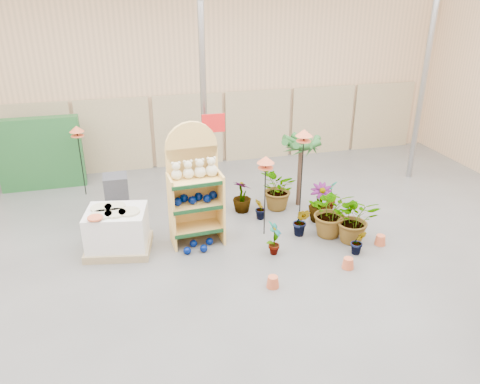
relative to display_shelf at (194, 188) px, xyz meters
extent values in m
cube|color=#535352|center=(0.57, -1.69, -1.15)|extent=(15.00, 12.00, 0.10)
cube|color=tan|center=(0.57, 4.36, 1.15)|extent=(15.00, 0.10, 4.50)
cylinder|color=gray|center=(6.07, 1.81, 1.15)|extent=(0.14, 0.14, 4.50)
cylinder|color=gray|center=(0.57, 1.81, 1.15)|extent=(0.14, 0.14, 4.50)
cube|color=#9C8964|center=(-3.43, 4.23, -0.10)|extent=(1.90, 0.06, 2.00)
cube|color=#9C8964|center=(-1.43, 4.23, -0.10)|extent=(1.90, 0.06, 2.00)
cube|color=#9C8964|center=(0.57, 4.23, -0.10)|extent=(1.90, 0.06, 2.00)
cube|color=#9C8964|center=(2.57, 4.23, -0.10)|extent=(1.90, 0.06, 2.00)
cube|color=#9C8964|center=(4.57, 4.23, -0.10)|extent=(1.90, 0.06, 2.00)
cube|color=#9C8964|center=(6.57, 4.23, -0.10)|extent=(1.90, 0.06, 2.00)
cube|color=#E5B55E|center=(0.00, 0.11, -0.15)|extent=(1.01, 0.15, 1.90)
cylinder|color=#E5B55E|center=(0.00, 0.11, 0.80)|extent=(1.01, 0.15, 1.00)
cube|color=#E5B55E|center=(0.00, -0.18, -0.76)|extent=(0.99, 0.61, 0.04)
cube|color=#0F3819|center=(0.00, -0.46, -0.76)|extent=(0.96, 0.09, 0.07)
cube|color=#E5B55E|center=(0.00, -0.18, -0.26)|extent=(0.99, 0.61, 0.04)
cube|color=#0F3819|center=(0.00, -0.46, -0.26)|extent=(0.96, 0.09, 0.07)
cube|color=#E5B55E|center=(0.00, -0.18, 0.24)|extent=(0.99, 0.61, 0.04)
cube|color=#0F3819|center=(0.00, -0.46, 0.24)|extent=(0.96, 0.09, 0.07)
cube|color=#E5B55E|center=(-0.48, -0.18, -0.37)|extent=(0.08, 0.56, 1.45)
cube|color=#E5B55E|center=(0.48, -0.18, -0.37)|extent=(0.08, 0.56, 1.45)
sphere|color=beige|center=(-0.33, -0.11, 0.36)|extent=(0.20, 0.20, 0.20)
sphere|color=beige|center=(-0.33, -0.11, 0.53)|extent=(0.16, 0.16, 0.16)
sphere|color=beige|center=(-0.11, -0.11, 0.37)|extent=(0.21, 0.21, 0.21)
sphere|color=beige|center=(-0.11, -0.11, 0.54)|extent=(0.16, 0.16, 0.16)
sphere|color=beige|center=(0.11, -0.11, 0.37)|extent=(0.22, 0.22, 0.22)
sphere|color=beige|center=(0.11, -0.11, 0.55)|extent=(0.16, 0.16, 0.16)
sphere|color=beige|center=(0.33, -0.11, 0.38)|extent=(0.23, 0.23, 0.23)
sphere|color=beige|center=(0.33, -0.11, 0.56)|extent=(0.16, 0.16, 0.16)
sphere|color=#001156|center=(-0.36, -0.20, -0.16)|extent=(0.17, 0.17, 0.17)
sphere|color=#001156|center=(-0.21, -0.07, -0.16)|extent=(0.17, 0.17, 0.17)
sphere|color=#001156|center=(-0.07, -0.20, -0.16)|extent=(0.17, 0.17, 0.17)
sphere|color=#001156|center=(0.07, -0.07, -0.16)|extent=(0.17, 0.17, 0.17)
sphere|color=#001156|center=(0.21, -0.20, -0.16)|extent=(0.17, 0.17, 0.17)
sphere|color=#001156|center=(0.36, -0.07, -0.16)|extent=(0.17, 0.17, 0.17)
sphere|color=#001156|center=(-0.27, -0.58, -1.02)|extent=(0.15, 0.15, 0.15)
sphere|color=#001156|center=(-0.11, -0.34, -1.02)|extent=(0.15, 0.15, 0.15)
sphere|color=#001156|center=(0.05, -0.58, -1.02)|extent=(0.15, 0.15, 0.15)
sphere|color=#001156|center=(0.21, -0.34, -1.02)|extent=(0.15, 0.15, 0.15)
cube|color=#9C8964|center=(-1.51, -0.10, -1.02)|extent=(1.36, 1.20, 0.15)
cube|color=white|center=(-1.51, -0.10, -0.60)|extent=(1.24, 1.09, 0.70)
cylinder|color=beige|center=(-1.76, -0.25, -0.23)|extent=(0.40, 0.40, 0.04)
cylinder|color=beige|center=(-1.51, -0.25, -0.23)|extent=(0.40, 0.40, 0.04)
cylinder|color=beige|center=(-1.27, -0.25, -0.23)|extent=(0.40, 0.40, 0.04)
cylinder|color=beige|center=(-1.76, 0.05, -0.23)|extent=(0.40, 0.40, 0.04)
cylinder|color=beige|center=(-1.51, 0.05, -0.23)|extent=(0.40, 0.40, 0.04)
cube|color=#2D2E32|center=(-1.48, 1.31, -0.85)|extent=(0.50, 0.50, 0.50)
cube|color=#2D2E32|center=(-1.48, 1.31, -0.35)|extent=(0.50, 0.50, 0.50)
cube|color=#1F5827|center=(-3.23, 3.51, -0.20)|extent=(2.00, 0.30, 1.80)
cylinder|color=gray|center=(0.67, 1.31, 0.00)|extent=(0.05, 0.05, 2.20)
cube|color=red|center=(0.67, 1.27, 0.90)|extent=(0.50, 0.03, 0.40)
cylinder|color=black|center=(1.38, -0.20, -0.37)|extent=(0.02, 0.02, 1.46)
cylinder|color=#D9613A|center=(1.38, -0.20, 0.36)|extent=(0.30, 0.30, 0.02)
cone|color=#D9613A|center=(1.38, -0.20, 0.53)|extent=(0.34, 0.34, 0.14)
cylinder|color=black|center=(2.25, 0.05, -0.17)|extent=(0.02, 0.02, 1.85)
cylinder|color=#D9613A|center=(2.25, 0.05, 0.76)|extent=(0.30, 0.30, 0.02)
cone|color=#D9613A|center=(2.25, 0.05, 0.93)|extent=(0.34, 0.34, 0.14)
cylinder|color=black|center=(-2.24, 2.81, -0.35)|extent=(0.02, 0.02, 1.49)
cylinder|color=#D9613A|center=(-2.24, 2.81, 0.39)|extent=(0.30, 0.30, 0.02)
cone|color=#D9613A|center=(-2.24, 2.81, 0.56)|extent=(0.34, 0.34, 0.14)
cylinder|color=#442F22|center=(2.57, 0.94, -0.40)|extent=(0.10, 0.10, 1.40)
imported|color=#1F5320|center=(1.32, -1.00, -0.75)|extent=(0.40, 0.44, 0.69)
imported|color=#1F5320|center=(2.09, -0.45, -0.78)|extent=(0.44, 0.43, 0.63)
imported|color=#1F5320|center=(2.68, -0.58, -0.56)|extent=(1.22, 1.15, 1.06)
imported|color=#1F5320|center=(2.71, 0.06, -0.67)|extent=(0.60, 0.60, 0.85)
imported|color=#1F5320|center=(3.21, 0.56, -0.75)|extent=(0.41, 0.43, 0.68)
imported|color=#1F5320|center=(1.49, 0.44, -0.84)|extent=(0.29, 0.33, 0.51)
imported|color=#1F5320|center=(2.02, 0.82, -0.59)|extent=(1.09, 1.15, 1.00)
imported|color=#1F5320|center=(2.87, -1.39, -0.84)|extent=(0.34, 0.30, 0.51)
imported|color=#1F5320|center=(3.02, -0.93, -0.60)|extent=(1.12, 1.05, 1.00)
imported|color=#1F5320|center=(1.22, 0.93, -0.72)|extent=(0.59, 0.59, 0.75)
camera|label=1|loc=(-1.26, -8.24, 3.63)|focal=35.00mm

